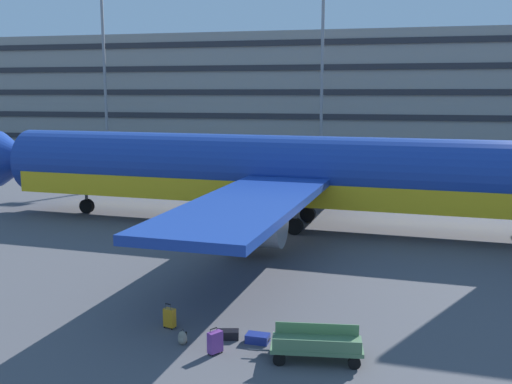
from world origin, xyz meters
TOP-DOWN VIEW (x-y plane):
  - ground_plane at (0.00, 0.00)m, footprint 600.00×600.00m
  - terminal_structure at (0.00, 52.52)m, footprint 124.34×18.61m
  - airliner at (1.02, 1.74)m, footprint 39.54×31.90m
  - light_mast_far_left at (-28.50, 37.82)m, footprint 1.80×0.50m
  - light_mast_left at (-1.41, 37.82)m, footprint 1.80×0.50m
  - suitcase_orange at (2.01, -13.84)m, footprint 0.76×0.51m
  - suitcase_purple at (1.94, -14.94)m, footprint 0.43×0.49m
  - suitcase_silver at (2.98, -13.90)m, footprint 0.75×0.48m
  - suitcase_scuffed at (-0.06, -13.45)m, footprint 0.43×0.32m
  - backpack_laid_flat at (0.80, -14.59)m, footprint 0.33×0.25m
  - baggage_cart at (4.88, -14.60)m, footprint 3.36×1.61m

SIDE VIEW (x-z plane):
  - ground_plane at x=0.00m, z-range 0.00..0.00m
  - suitcase_silver at x=2.98m, z-range 0.00..0.27m
  - suitcase_orange at x=2.01m, z-range 0.00..0.27m
  - backpack_laid_flat at x=0.80m, z-range -0.03..0.45m
  - suitcase_scuffed at x=-0.06m, z-range -0.07..0.78m
  - suitcase_purple at x=1.94m, z-range -0.02..0.74m
  - baggage_cart at x=4.88m, z-range 0.02..0.84m
  - airliner at x=1.02m, z-range -2.47..8.58m
  - terminal_structure at x=0.00m, z-range 0.00..15.10m
  - light_mast_left at x=-1.41m, z-range 1.73..26.68m
  - light_mast_far_left at x=-28.50m, z-range 1.74..26.97m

